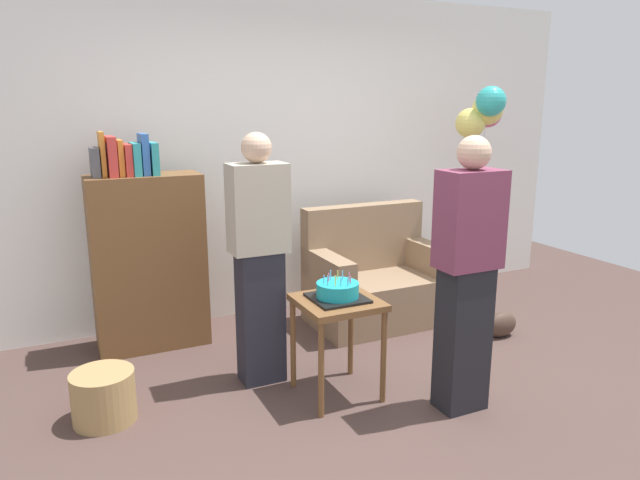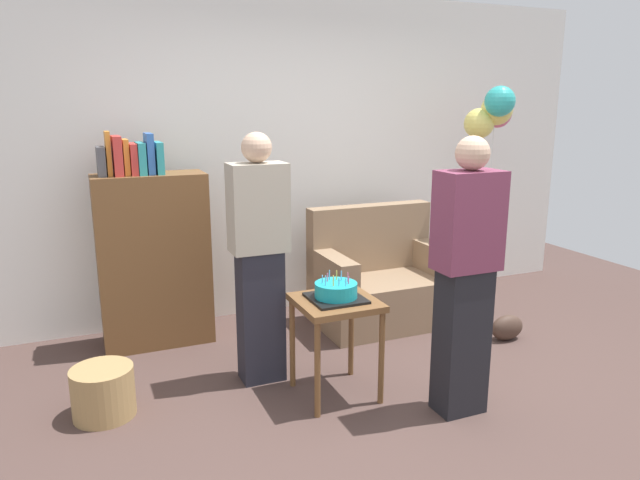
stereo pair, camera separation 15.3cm
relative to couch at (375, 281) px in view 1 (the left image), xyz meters
The scene contains 11 objects.
ground_plane 1.55m from the couch, 114.27° to the right, with size 8.00×8.00×0.00m, color #4C3833.
wall_back 1.36m from the couch, 132.56° to the left, with size 6.00×0.10×2.70m, color silver.
couch is the anchor object (origin of this frame).
bookshelf 1.84m from the couch, behind, with size 0.80×0.36×1.61m.
side_table 1.35m from the couch, 130.54° to the right, with size 0.48×0.48×0.63m.
birthday_cake 1.38m from the couch, 130.54° to the right, with size 0.32×0.32×0.17m.
person_blowing_candles 1.47m from the couch, 153.05° to the right, with size 0.36×0.22×1.63m.
person_holding_cake 1.58m from the couch, 100.42° to the right, with size 0.36×0.22×1.63m.
wicker_basket 2.36m from the couch, 161.96° to the right, with size 0.36×0.36×0.30m, color #A88451.
handbag 1.06m from the couch, 46.23° to the right, with size 0.28×0.14×0.20m, color #473328.
balloon_bunch 1.71m from the couch, ahead, with size 0.43×0.41×1.94m.
Camera 1 is at (-1.79, -2.64, 1.80)m, focal length 32.60 mm.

